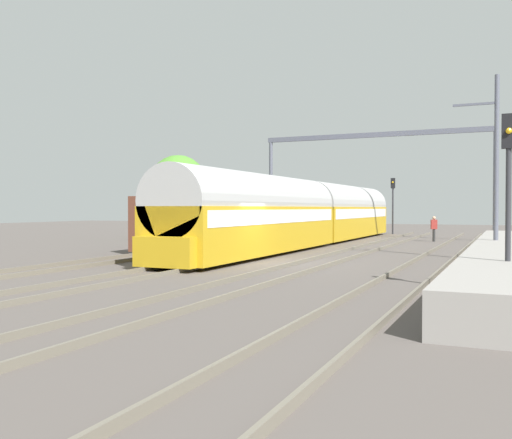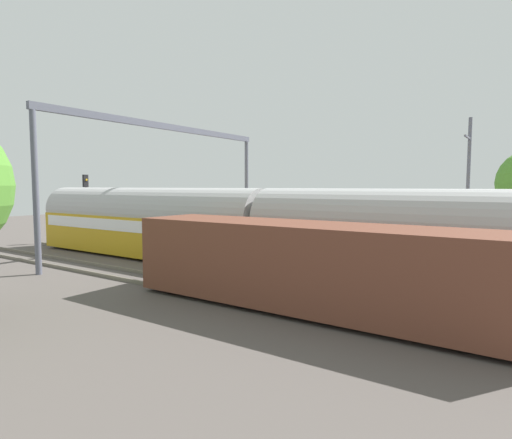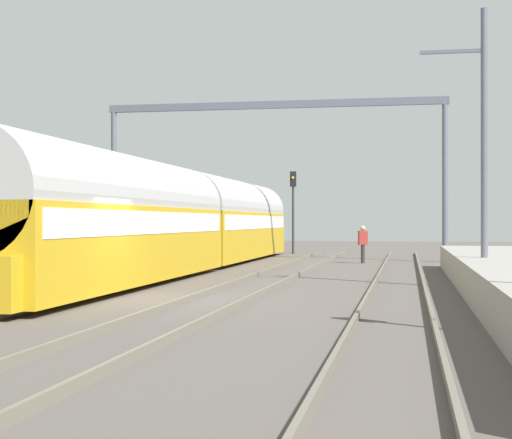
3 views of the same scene
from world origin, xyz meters
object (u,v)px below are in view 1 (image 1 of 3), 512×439
Objects in this scene: railway_signal_far at (393,198)px; catenary_gantry at (374,159)px; passenger_train at (311,213)px; freight_car at (217,222)px; person_crossing at (434,226)px; railway_signal_near at (509,179)px.

catenary_gantry is (0.17, -8.32, 2.78)m from railway_signal_far.
catenary_gantry is at bearing 76.10° from passenger_train.
catenary_gantry is at bearing 64.18° from freight_car.
passenger_train is 6.17m from freight_car.
person_crossing is at bearing 45.90° from freight_car.
passenger_train is 2.53× the size of freight_car.
passenger_train is 6.93× the size of railway_signal_near.
person_crossing is 0.10× the size of catenary_gantry.
person_crossing is 0.36× the size of railway_signal_near.
railway_signal_near is at bearing 79.71° from person_crossing.
catenary_gantry reaches higher than person_crossing.
freight_car is at bearing -115.82° from catenary_gantry.
railway_signal_far is (1.92, 16.76, 1.17)m from passenger_train.
person_crossing is at bearing 45.05° from passenger_train.
catenary_gantry reaches higher than freight_car.
freight_car is 2.65× the size of railway_signal_far.
catenary_gantry is (-4.49, 1.84, 4.90)m from person_crossing.
railway_signal_near reaches higher than freight_car.
railway_signal_far is at bearing 83.47° from passenger_train.
railway_signal_far is (6.10, 21.27, 1.68)m from freight_car.
person_crossing is at bearing -65.34° from railway_signal_far.
passenger_train reaches higher than freight_car.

